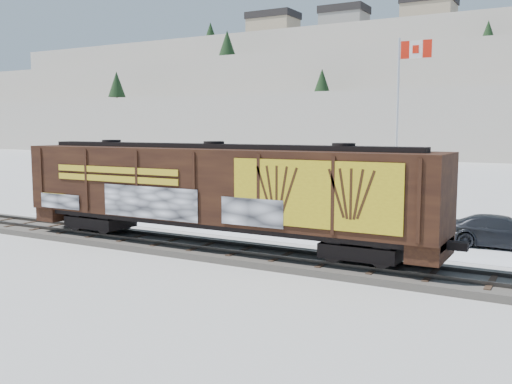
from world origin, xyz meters
The scene contains 8 objects.
ground centered at (0.00, 0.00, 0.00)m, with size 500.00×500.00×0.00m, color white.
rail_track centered at (0.00, 0.00, 0.15)m, with size 50.00×3.40×0.43m.
parking_strip centered at (0.00, 7.50, 0.01)m, with size 40.00×8.00×0.03m, color white.
hopper_railcar centered at (-3.47, -0.01, 2.90)m, with size 19.90×3.06×4.41m.
flagpole centered at (1.13, 12.55, 3.88)m, with size 2.30×0.90×10.66m.
car_silver centered at (-7.48, 7.75, 0.88)m, with size 2.01×5.01×1.71m, color #B9BDC1.
car_white centered at (-1.14, 6.30, 0.76)m, with size 1.54×4.41×1.45m, color silver.
car_dark centered at (7.48, 7.38, 0.76)m, with size 2.05×5.04×1.46m, color #212329.
Camera 1 is at (10.34, -20.71, 5.54)m, focal length 40.00 mm.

